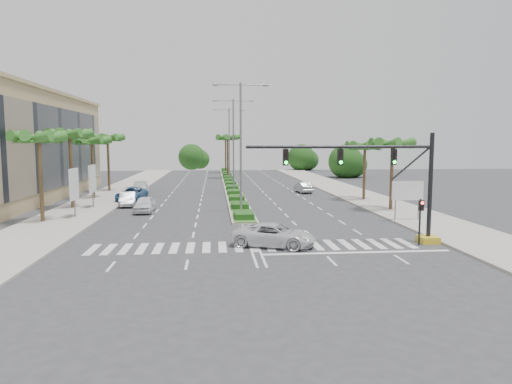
{
  "coord_description": "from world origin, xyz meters",
  "views": [
    {
      "loc": [
        -2.47,
        -28.28,
        6.58
      ],
      "look_at": [
        0.53,
        4.41,
        3.0
      ],
      "focal_mm": 32.0,
      "sensor_mm": 36.0,
      "label": 1
    }
  ],
  "objects_px": {
    "car_parked_b": "(128,199)",
    "car_parked_c": "(132,194)",
    "car_parked_d": "(140,189)",
    "car_parked_a": "(145,204)",
    "car_right": "(303,187)",
    "car_crossing": "(274,235)"
  },
  "relations": [
    {
      "from": "car_parked_a",
      "to": "car_right",
      "type": "xyz_separation_m",
      "value": [
        18.23,
        15.28,
        -0.05
      ]
    },
    {
      "from": "car_parked_c",
      "to": "car_parked_d",
      "type": "height_order",
      "value": "car_parked_d"
    },
    {
      "from": "car_parked_b",
      "to": "car_parked_c",
      "type": "bearing_deg",
      "value": 87.1
    },
    {
      "from": "car_parked_a",
      "to": "car_parked_b",
      "type": "bearing_deg",
      "value": 118.1
    },
    {
      "from": "car_parked_d",
      "to": "car_parked_a",
      "type": "bearing_deg",
      "value": -85.37
    },
    {
      "from": "car_parked_a",
      "to": "car_crossing",
      "type": "relative_size",
      "value": 0.83
    },
    {
      "from": "car_parked_a",
      "to": "car_right",
      "type": "bearing_deg",
      "value": 40.04
    },
    {
      "from": "car_parked_b",
      "to": "car_right",
      "type": "bearing_deg",
      "value": 19.94
    },
    {
      "from": "car_parked_d",
      "to": "car_right",
      "type": "height_order",
      "value": "car_parked_d"
    },
    {
      "from": "car_parked_c",
      "to": "car_parked_d",
      "type": "distance_m",
      "value": 5.93
    },
    {
      "from": "car_parked_b",
      "to": "car_parked_c",
      "type": "distance_m",
      "value": 4.22
    },
    {
      "from": "car_parked_a",
      "to": "car_parked_c",
      "type": "relative_size",
      "value": 0.79
    },
    {
      "from": "car_parked_b",
      "to": "car_crossing",
      "type": "relative_size",
      "value": 0.84
    },
    {
      "from": "car_parked_d",
      "to": "car_crossing",
      "type": "height_order",
      "value": "car_parked_d"
    },
    {
      "from": "car_parked_c",
      "to": "car_crossing",
      "type": "distance_m",
      "value": 27.28
    },
    {
      "from": "car_parked_a",
      "to": "car_parked_d",
      "type": "bearing_deg",
      "value": 100.7
    },
    {
      "from": "car_crossing",
      "to": "car_right",
      "type": "relative_size",
      "value": 1.25
    },
    {
      "from": "car_parked_a",
      "to": "car_parked_d",
      "type": "height_order",
      "value": "car_parked_d"
    },
    {
      "from": "car_parked_b",
      "to": "car_parked_c",
      "type": "xyz_separation_m",
      "value": [
        -0.35,
        4.21,
        0.04
      ]
    },
    {
      "from": "car_parked_a",
      "to": "car_parked_b",
      "type": "xyz_separation_m",
      "value": [
        -2.39,
        4.49,
        -0.02
      ]
    },
    {
      "from": "car_parked_d",
      "to": "car_right",
      "type": "bearing_deg",
      "value": -4.21
    },
    {
      "from": "car_parked_d",
      "to": "car_parked_b",
      "type": "bearing_deg",
      "value": -94.0
    }
  ]
}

